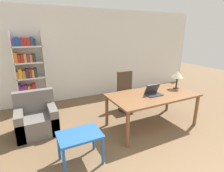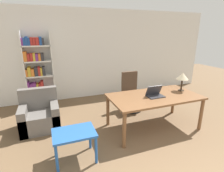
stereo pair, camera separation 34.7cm
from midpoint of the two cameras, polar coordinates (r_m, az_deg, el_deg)
wall_back at (r=5.60m, az=-2.97°, el=10.30°), size 8.00×0.06×2.70m
desk at (r=3.84m, az=16.20°, el=-4.16°), size 1.90×1.00×0.74m
laptop at (r=3.76m, az=16.42°, el=-2.58°), size 0.35×0.23×0.23m
table_lamp at (r=4.26m, az=24.26°, el=2.77°), size 0.26×0.26×0.41m
office_chair at (r=4.69m, az=8.33°, el=-2.42°), size 0.50×0.50×1.03m
side_table_blue at (r=2.91m, az=-8.79°, el=-16.04°), size 0.66×0.48×0.51m
armchair at (r=4.07m, az=-20.18°, el=-9.17°), size 0.79×0.70×0.85m
bookshelf at (r=5.22m, az=-21.48°, el=4.33°), size 0.76×0.28×2.06m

